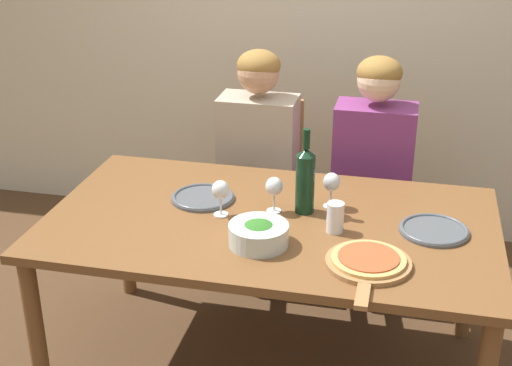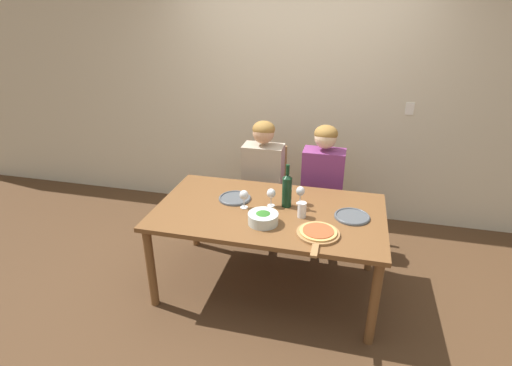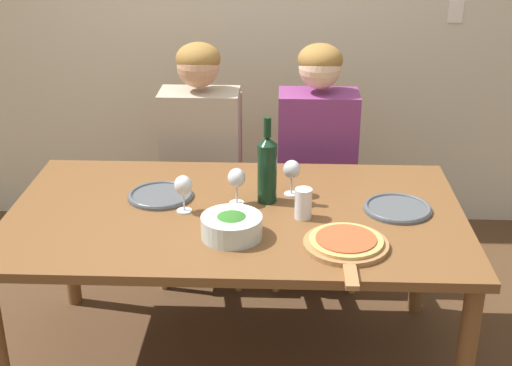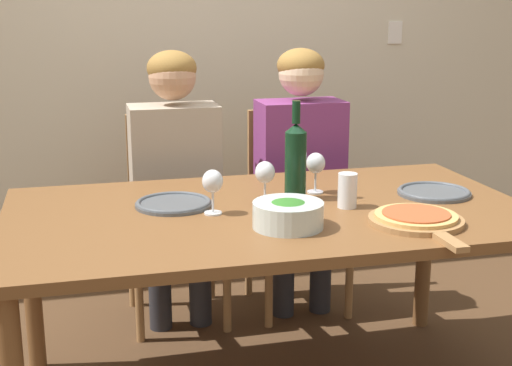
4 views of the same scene
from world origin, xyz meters
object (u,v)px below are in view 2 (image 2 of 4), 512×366
Objects in this scene: dinner_plate_left at (235,198)px; wine_glass_right at (300,192)px; chair_left at (265,189)px; water_tumbler at (302,210)px; broccoli_bowl at (263,218)px; chair_right at (322,195)px; person_woman at (263,171)px; wine_glass_centre at (271,194)px; dinner_plate_right at (352,216)px; wine_glass_left at (244,196)px; person_man at (323,177)px; pizza_on_board at (318,233)px; wine_bottle at (287,190)px.

wine_glass_right is at bearing 5.04° from dinner_plate_left.
chair_left reaches higher than wine_glass_right.
broccoli_bowl is at bearing -147.66° from water_tumbler.
dinner_plate_left is 0.54m from wine_glass_right.
chair_left is at bearing 180.00° from chair_right.
person_woman is 0.63m from dinner_plate_left.
chair_right is 6.10× the size of wine_glass_centre.
dinner_plate_right is 1.76× the size of wine_glass_right.
person_man is at bearing 53.87° from wine_glass_left.
broccoli_bowl is at bearing -110.03° from person_man.
broccoli_bowl is at bearing -108.06° from chair_right.
dinner_plate_left is (-0.66, -0.62, 0.00)m from person_man.
person_man is at bearing 93.41° from pizza_on_board.
chair_right is 0.63m from person_woman.
chair_left reaches higher than wine_glass_left.
chair_left is 1.12m from broccoli_bowl.
dinner_plate_right is (0.51, -0.06, -0.13)m from wine_bottle.
broccoli_bowl is 0.29m from wine_glass_centre.
chair_left is 0.88m from wine_glass_centre.
chair_right is at bearing 73.17° from wine_bottle.
wine_bottle is (-0.23, -0.75, 0.38)m from chair_right.
chair_left is at bearing 122.58° from wine_glass_right.
person_woman is 4.58× the size of dinner_plate_right.
dinner_plate_left is at bearing 133.83° from broccoli_bowl.
person_woman is 0.76m from wine_glass_left.
wine_bottle is at bearing 127.40° from pizza_on_board.
water_tumbler is at bearing -23.89° from wine_glass_centre.
pizza_on_board is (0.63, -1.13, 0.25)m from chair_left.
pizza_on_board is 0.54m from wine_glass_centre.
chair_right is 6.10× the size of wine_glass_right.
chair_right is 0.87m from wine_bottle.
pizza_on_board is at bearing -52.60° from wine_bottle.
dinner_plate_left is at bearing -97.18° from chair_left.
person_woman is (0.00, -0.11, 0.24)m from chair_left.
person_man reaches higher than wine_glass_left.
person_man is 4.58× the size of dinner_plate_right.
chair_left reaches higher than water_tumbler.
dinner_plate_left is 1.76× the size of wine_glass_left.
chair_left is 2.08× the size of pizza_on_board.
wine_glass_right is (-0.19, 0.44, 0.09)m from pizza_on_board.
wine_glass_left is (0.02, -0.75, 0.10)m from person_woman.
person_man is 1.02m from pizza_on_board.
chair_right is at bearing 47.99° from dinner_plate_left.
dinner_plate_right is 1.76× the size of wine_glass_left.
chair_left is 7.69× the size of water_tumbler.
wine_bottle is 0.34m from wine_glass_left.
wine_bottle is 1.33× the size of dinner_plate_left.
chair_right is at bearing 84.52° from water_tumbler.
chair_right is 4.13× the size of broccoli_bowl.
broccoli_bowl is 0.84× the size of dinner_plate_left.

